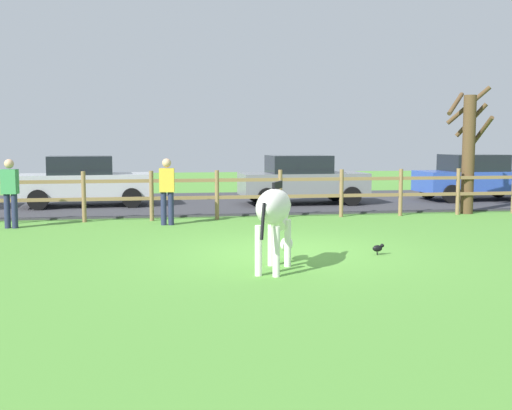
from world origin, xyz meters
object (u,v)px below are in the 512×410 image
Objects in this scene: bare_tree at (469,149)px; visitor_left_of_tree at (10,190)px; parked_car_blue at (476,177)px; zebra at (275,213)px; visitor_right_of_tree at (167,188)px; parked_car_silver at (85,181)px; crow_on_grass at (378,248)px; parked_car_grey at (302,179)px.

bare_tree is 12.28m from visitor_left_of_tree.
visitor_left_of_tree is at bearing -163.12° from parked_car_blue.
zebra is at bearing -47.54° from visitor_left_of_tree.
bare_tree reaches higher than visitor_right_of_tree.
visitor_left_of_tree is at bearing -105.54° from parked_car_silver.
zebra reaches higher than crow_on_grass.
crow_on_grass is at bearing 25.19° from zebra.
bare_tree is 2.02× the size of zebra.
crow_on_grass is 8.79m from visitor_left_of_tree.
visitor_left_of_tree is (-5.25, 5.73, -0.02)m from zebra.
visitor_right_of_tree is (2.44, -4.47, 0.06)m from parked_car_silver.
bare_tree reaches higher than parked_car_grey.
parked_car_grey is 0.98× the size of parked_car_silver.
parked_car_grey is 8.98m from visitor_left_of_tree.
parked_car_silver is (-6.80, 0.45, 0.00)m from parked_car_grey.
parked_car_blue is 11.41m from visitor_right_of_tree.
zebra is 7.77m from visitor_left_of_tree.
zebra is 10.12m from parked_car_grey.
parked_car_grey reaches higher than crow_on_grass.
parked_car_silver is at bearing 111.51° from zebra.
parked_car_blue is (12.99, -0.13, 0.00)m from parked_car_silver.
parked_car_grey is 2.46× the size of visitor_left_of_tree.
visitor_right_of_tree reaches higher than zebra.
crow_on_grass is 0.05× the size of parked_car_grey.
zebra is 10.94m from parked_car_silver.
bare_tree is 0.88× the size of parked_car_silver.
parked_car_grey reaches higher than zebra.
visitor_right_of_tree is at bearing -172.48° from bare_tree.
bare_tree is 5.17m from parked_car_grey.
crow_on_grass is (2.11, 0.99, -0.80)m from zebra.
crow_on_grass is at bearing -129.65° from bare_tree.
bare_tree reaches higher than visitor_left_of_tree.
zebra is 0.45× the size of parked_car_grey.
parked_car_blue is 2.45× the size of visitor_left_of_tree.
crow_on_grass is 0.05× the size of parked_car_blue.
visitor_left_of_tree is (-12.19, -1.09, -0.94)m from bare_tree.
parked_car_silver is 12.99m from parked_car_blue.
crow_on_grass is at bearing -94.47° from parked_car_grey.
visitor_left_of_tree is at bearing 132.46° from zebra.
bare_tree reaches higher than crow_on_grass.
parked_car_silver and parked_car_blue have the same top height.
parked_car_grey is 6.82m from parked_car_silver.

